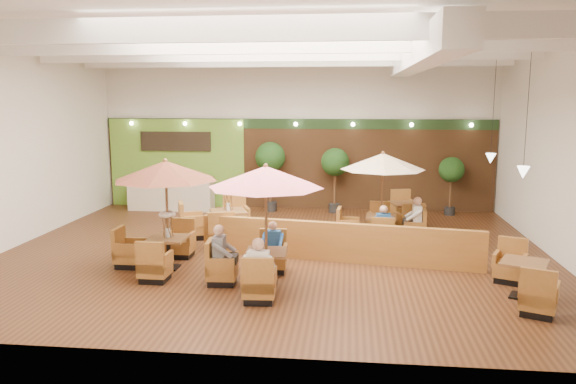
# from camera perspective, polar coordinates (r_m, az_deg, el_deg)

# --- Properties ---
(room) EXTENTS (14.04, 14.00, 5.52)m
(room) POSITION_cam_1_polar(r_m,az_deg,el_deg) (15.34, 0.10, 8.31)
(room) COLOR #381E0F
(room) RESTS_ON ground
(service_counter) EXTENTS (3.00, 0.75, 1.18)m
(service_counter) POSITION_cam_1_polar(r_m,az_deg,el_deg) (20.43, -11.77, -0.18)
(service_counter) COLOR beige
(service_counter) RESTS_ON ground
(booth_divider) EXTENTS (6.91, 1.27, 0.96)m
(booth_divider) POSITION_cam_1_polar(r_m,az_deg,el_deg) (13.79, 5.01, -5.08)
(booth_divider) COLOR brown
(booth_divider) RESTS_ON ground
(table_0) EXTENTS (2.46, 2.53, 2.60)m
(table_0) POSITION_cam_1_polar(r_m,az_deg,el_deg) (13.21, -12.51, 0.16)
(table_0) COLOR brown
(table_0) RESTS_ON ground
(table_1) EXTENTS (2.50, 2.58, 2.63)m
(table_1) POSITION_cam_1_polar(r_m,az_deg,el_deg) (11.68, -2.57, -0.65)
(table_1) COLOR brown
(table_1) RESTS_ON ground
(table_2) EXTENTS (2.49, 2.49, 2.52)m
(table_2) POSITION_cam_1_polar(r_m,az_deg,el_deg) (15.64, 9.56, 1.21)
(table_2) COLOR brown
(table_2) RESTS_ON ground
(table_3) EXTENTS (2.12, 3.02, 1.62)m
(table_3) POSITION_cam_1_polar(r_m,az_deg,el_deg) (15.96, -7.07, -3.15)
(table_3) COLOR brown
(table_3) RESTS_ON ground
(table_4) EXTENTS (1.12, 2.71, 0.95)m
(table_4) POSITION_cam_1_polar(r_m,az_deg,el_deg) (12.29, 22.77, -8.24)
(table_4) COLOR brown
(table_4) RESTS_ON ground
(table_5) EXTENTS (1.11, 2.83, 1.01)m
(table_5) POSITION_cam_1_polar(r_m,az_deg,el_deg) (17.57, 11.92, -2.40)
(table_5) COLOR brown
(table_5) RESTS_ON ground
(topiary_0) EXTENTS (1.05, 1.05, 2.45)m
(topiary_0) POSITION_cam_1_polar(r_m,az_deg,el_deg) (19.64, -1.81, 3.29)
(topiary_0) COLOR black
(topiary_0) RESTS_ON ground
(topiary_1) EXTENTS (0.97, 0.97, 2.26)m
(topiary_1) POSITION_cam_1_polar(r_m,az_deg,el_deg) (19.47, 4.80, 2.79)
(topiary_1) COLOR black
(topiary_1) RESTS_ON ground
(topiary_2) EXTENTS (0.86, 0.86, 1.99)m
(topiary_2) POSITION_cam_1_polar(r_m,az_deg,el_deg) (19.79, 16.26, 1.97)
(topiary_2) COLOR black
(topiary_2) RESTS_ON ground
(diner_0) EXTENTS (0.41, 0.33, 0.84)m
(diner_0) POSITION_cam_1_polar(r_m,az_deg,el_deg) (11.01, -2.97, -7.28)
(diner_0) COLOR white
(diner_0) RESTS_ON ground
(diner_1) EXTENTS (0.36, 0.29, 0.72)m
(diner_1) POSITION_cam_1_polar(r_m,az_deg,el_deg) (12.85, -1.59, -5.01)
(diner_1) COLOR #225497
(diner_1) RESTS_ON ground
(diner_2) EXTENTS (0.34, 0.42, 0.84)m
(diner_2) POSITION_cam_1_polar(r_m,az_deg,el_deg) (12.10, -6.75, -5.77)
(diner_2) COLOR slate
(diner_2) RESTS_ON ground
(diner_3) EXTENTS (0.36, 0.29, 0.74)m
(diner_3) POSITION_cam_1_polar(r_m,az_deg,el_deg) (14.91, 9.65, -3.07)
(diner_3) COLOR #225497
(diner_3) RESTS_ON ground
(diner_4) EXTENTS (0.32, 0.40, 0.82)m
(diner_4) POSITION_cam_1_polar(r_m,az_deg,el_deg) (15.88, 12.79, -2.30)
(diner_4) COLOR white
(diner_4) RESTS_ON ground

